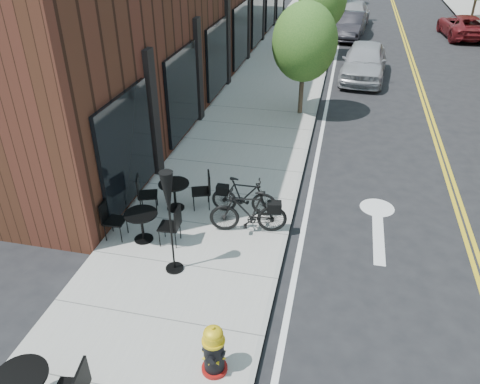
% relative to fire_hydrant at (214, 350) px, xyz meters
% --- Properties ---
extents(ground, '(120.00, 120.00, 0.00)m').
position_rel_fire_hydrant_xyz_m(ground, '(0.66, 2.34, -0.57)').
color(ground, black).
rests_on(ground, ground).
extents(sidewalk_near, '(4.00, 70.00, 0.12)m').
position_rel_fire_hydrant_xyz_m(sidewalk_near, '(-1.34, 12.34, -0.51)').
color(sidewalk_near, '#9E9B93').
rests_on(sidewalk_near, ground).
extents(tree_near_a, '(2.20, 2.20, 3.81)m').
position_rel_fire_hydrant_xyz_m(tree_near_a, '(0.06, 11.34, 2.03)').
color(tree_near_a, '#382B1E').
rests_on(tree_near_a, sidewalk_near).
extents(tree_near_b, '(2.30, 2.30, 3.98)m').
position_rel_fire_hydrant_xyz_m(tree_near_b, '(0.06, 19.34, 2.14)').
color(tree_near_b, '#382B1E').
rests_on(tree_near_b, sidewalk_near).
extents(fire_hydrant, '(0.47, 0.47, 0.95)m').
position_rel_fire_hydrant_xyz_m(fire_hydrant, '(0.00, 0.00, 0.00)').
color(fire_hydrant, maroon).
rests_on(fire_hydrant, sidewalk_near).
extents(bicycle_left, '(1.80, 0.80, 1.05)m').
position_rel_fire_hydrant_xyz_m(bicycle_left, '(-0.26, 3.80, 0.07)').
color(bicycle_left, black).
rests_on(bicycle_left, sidewalk_near).
extents(bicycle_right, '(1.59, 0.48, 0.95)m').
position_rel_fire_hydrant_xyz_m(bicycle_right, '(-0.50, 4.49, 0.02)').
color(bicycle_right, black).
rests_on(bicycle_right, sidewalk_near).
extents(bistro_set_b, '(1.74, 0.99, 0.92)m').
position_rel_fire_hydrant_xyz_m(bistro_set_b, '(-2.18, 4.33, 0.01)').
color(bistro_set_b, black).
rests_on(bistro_set_b, sidewalk_near).
extents(bistro_set_c, '(1.68, 0.76, 0.90)m').
position_rel_fire_hydrant_xyz_m(bistro_set_c, '(-2.45, 2.96, 0.00)').
color(bistro_set_c, black).
rests_on(bistro_set_c, sidewalk_near).
extents(patio_umbrella, '(0.36, 0.36, 2.24)m').
position_rel_fire_hydrant_xyz_m(patio_umbrella, '(-1.44, 2.17, 1.16)').
color(patio_umbrella, black).
rests_on(patio_umbrella, sidewalk_near).
extents(parked_car_a, '(2.17, 4.66, 1.54)m').
position_rel_fire_hydrant_xyz_m(parked_car_a, '(2.26, 16.31, 0.20)').
color(parked_car_a, '#A1A2A9').
rests_on(parked_car_a, ground).
extents(parked_car_b, '(1.90, 4.39, 1.41)m').
position_rel_fire_hydrant_xyz_m(parked_car_b, '(1.46, 24.05, 0.13)').
color(parked_car_b, black).
rests_on(parked_car_b, ground).
extents(parked_car_c, '(2.52, 5.36, 1.51)m').
position_rel_fire_hydrant_xyz_m(parked_car_c, '(1.46, 26.91, 0.19)').
color(parked_car_c, '#9F9EA3').
rests_on(parked_car_c, ground).
extents(parked_car_far, '(2.54, 4.78, 1.28)m').
position_rel_fire_hydrant_xyz_m(parked_car_far, '(7.88, 25.63, 0.07)').
color(parked_car_far, maroon).
rests_on(parked_car_far, ground).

